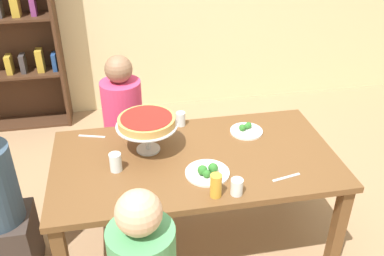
% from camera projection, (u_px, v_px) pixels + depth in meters
% --- Properties ---
extents(ground_plane, '(12.00, 12.00, 0.00)m').
position_uv_depth(ground_plane, '(195.00, 243.00, 2.99)').
color(ground_plane, '#9E7A56').
extents(dining_table, '(1.75, 0.93, 0.74)m').
position_uv_depth(dining_table, '(195.00, 168.00, 2.65)').
color(dining_table, brown).
rests_on(dining_table, ground_plane).
extents(diner_far_left, '(0.34, 0.34, 1.15)m').
position_uv_depth(diner_far_left, '(125.00, 136.00, 3.29)').
color(diner_far_left, '#382D28').
rests_on(diner_far_left, ground_plane).
extents(deep_dish_pizza_stand, '(0.38, 0.38, 0.24)m').
position_uv_depth(deep_dish_pizza_stand, '(147.00, 123.00, 2.58)').
color(deep_dish_pizza_stand, silver).
rests_on(deep_dish_pizza_stand, dining_table).
extents(salad_plate_near_diner, '(0.22, 0.22, 0.06)m').
position_uv_depth(salad_plate_near_diner, '(246.00, 130.00, 2.86)').
color(salad_plate_near_diner, white).
rests_on(salad_plate_near_diner, dining_table).
extents(salad_plate_far_diner, '(0.26, 0.26, 0.07)m').
position_uv_depth(salad_plate_far_diner, '(207.00, 172.00, 2.45)').
color(salad_plate_far_diner, white).
rests_on(salad_plate_far_diner, dining_table).
extents(beer_glass_amber_tall, '(0.06, 0.06, 0.14)m').
position_uv_depth(beer_glass_amber_tall, '(216.00, 186.00, 2.26)').
color(beer_glass_amber_tall, gold).
rests_on(beer_glass_amber_tall, dining_table).
extents(water_glass_clear_near, '(0.07, 0.07, 0.09)m').
position_uv_depth(water_glass_clear_near, '(237.00, 187.00, 2.29)').
color(water_glass_clear_near, white).
rests_on(water_glass_clear_near, dining_table).
extents(water_glass_clear_far, '(0.06, 0.06, 0.10)m').
position_uv_depth(water_glass_clear_far, '(181.00, 119.00, 2.92)').
color(water_glass_clear_far, white).
rests_on(water_glass_clear_far, dining_table).
extents(water_glass_clear_spare, '(0.07, 0.07, 0.11)m').
position_uv_depth(water_glass_clear_spare, '(116.00, 162.00, 2.47)').
color(water_glass_clear_spare, white).
rests_on(water_glass_clear_spare, dining_table).
extents(cutlery_fork_near, '(0.18, 0.07, 0.00)m').
position_uv_depth(cutlery_fork_near, '(92.00, 136.00, 2.81)').
color(cutlery_fork_near, silver).
rests_on(cutlery_fork_near, dining_table).
extents(cutlery_knife_near, '(0.18, 0.05, 0.00)m').
position_uv_depth(cutlery_knife_near, '(286.00, 177.00, 2.43)').
color(cutlery_knife_near, silver).
rests_on(cutlery_knife_near, dining_table).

